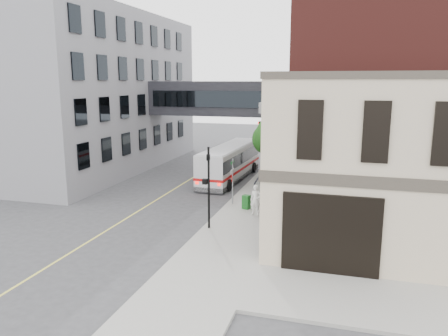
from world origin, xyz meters
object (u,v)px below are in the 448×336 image
Objects in this scene: bus at (230,161)px; pedestrian_b at (270,185)px; sandwich_board at (270,218)px; pedestrian_c at (262,181)px; pedestrian_a at (256,200)px; newspaper_box at (246,202)px.

pedestrian_b is (4.17, -4.66, -0.65)m from bus.
pedestrian_b is at bearing 84.76° from sandwich_board.
pedestrian_c is (-0.59, 0.29, 0.19)m from pedestrian_b.
bus is 10.22m from pedestrian_a.
pedestrian_b is 3.77m from newspaper_box.
pedestrian_c is at bearing 101.24° from pedestrian_a.
pedestrian_c is at bearing 88.93° from sandwich_board.
pedestrian_b is at bearing -48.18° from bus.
pedestrian_b is 6.96m from sandwich_board.
pedestrian_a is 2.54m from sandwich_board.
bus is at bearing 99.68° from sandwich_board.
sandwich_board is at bearing -64.83° from bus.
bus is 9.43× the size of sandwich_board.
pedestrian_a reaches higher than sandwich_board.
newspaper_box is 3.80m from sandwich_board.
bus is 5.67m from pedestrian_c.
pedestrian_c is at bearing -50.75° from bus.
pedestrian_c reaches higher than pedestrian_a.
sandwich_board is (2.07, -3.18, 0.11)m from newspaper_box.
bus is at bearing 116.17° from pedestrian_b.
pedestrian_b is (0.02, 4.67, -0.15)m from pedestrian_a.
pedestrian_a is 0.96× the size of pedestrian_c.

